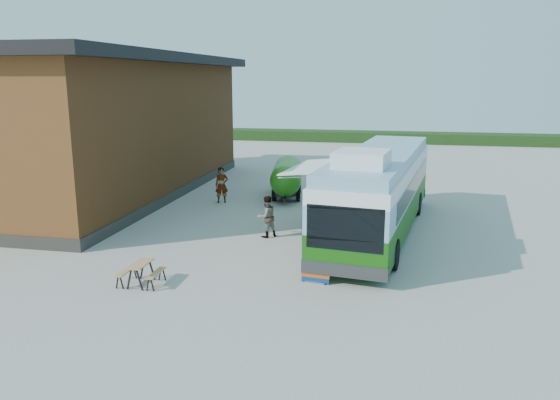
% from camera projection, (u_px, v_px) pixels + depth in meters
% --- Properties ---
extents(ground, '(100.00, 100.00, 0.00)m').
position_uv_depth(ground, '(252.00, 264.00, 18.73)').
color(ground, '#BCB7AD').
rests_on(ground, ground).
extents(barn, '(9.60, 21.20, 7.50)m').
position_uv_depth(barn, '(110.00, 128.00, 29.55)').
color(barn, brown).
rests_on(barn, ground).
extents(hedge, '(40.00, 3.00, 1.00)m').
position_uv_depth(hedge, '(428.00, 138.00, 53.37)').
color(hedge, '#264419').
rests_on(hedge, ground).
extents(bus, '(4.41, 12.96, 3.91)m').
position_uv_depth(bus, '(379.00, 189.00, 22.04)').
color(bus, '#176010').
rests_on(bus, ground).
extents(awning, '(3.19, 4.56, 0.52)m').
position_uv_depth(awning, '(328.00, 164.00, 22.14)').
color(awning, white).
rests_on(awning, ground).
extents(banner, '(0.90, 0.26, 2.09)m').
position_uv_depth(banner, '(316.00, 257.00, 16.82)').
color(banner, navy).
rests_on(banner, ground).
extents(picnic_table, '(1.22, 1.09, 0.69)m').
position_uv_depth(picnic_table, '(141.00, 269.00, 16.79)').
color(picnic_table, tan).
rests_on(picnic_table, ground).
extents(person_a, '(0.78, 0.66, 1.83)m').
position_uv_depth(person_a, '(222.00, 185.00, 27.81)').
color(person_a, '#999999').
rests_on(person_a, ground).
extents(person_b, '(1.03, 1.02, 1.68)m').
position_uv_depth(person_b, '(267.00, 217.00, 21.79)').
color(person_b, '#999999').
rests_on(person_b, ground).
extents(slurry_tanker, '(2.11, 5.34, 1.98)m').
position_uv_depth(slurry_tanker, '(287.00, 176.00, 29.13)').
color(slurry_tanker, '#267A16').
rests_on(slurry_tanker, ground).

